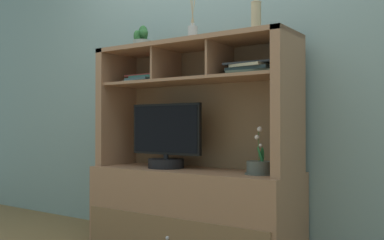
{
  "coord_description": "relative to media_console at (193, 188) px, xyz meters",
  "views": [
    {
      "loc": [
        1.65,
        -2.42,
        0.85
      ],
      "look_at": [
        0.0,
        0.0,
        0.88
      ],
      "focal_mm": 40.82,
      "sensor_mm": 36.0,
      "label": 1
    }
  ],
  "objects": [
    {
      "name": "back_wall",
      "position": [
        0.0,
        0.28,
        0.98
      ],
      "size": [
        6.0,
        0.02,
        2.8
      ],
      "primitive_type": "cube",
      "color": "gray",
      "rests_on": "ground"
    },
    {
      "name": "media_console",
      "position": [
        0.0,
        0.0,
        0.0
      ],
      "size": [
        1.43,
        0.54,
        1.4
      ],
      "color": "#9A6E4F",
      "rests_on": "ground"
    },
    {
      "name": "tv_monitor",
      "position": [
        -0.19,
        -0.05,
        0.31
      ],
      "size": [
        0.57,
        0.25,
        0.44
      ],
      "color": "black",
      "rests_on": "media_console"
    },
    {
      "name": "potted_orchid",
      "position": [
        0.51,
        -0.04,
        0.17
      ],
      "size": [
        0.17,
        0.17,
        0.29
      ],
      "color": "#4B5149",
      "rests_on": "media_console"
    },
    {
      "name": "magazine_stack_left",
      "position": [
        -0.42,
        0.02,
        0.76
      ],
      "size": [
        0.3,
        0.28,
        0.06
      ],
      "color": "beige",
      "rests_on": "media_console"
    },
    {
      "name": "magazine_stack_centre",
      "position": [
        0.45,
        -0.0,
        0.77
      ],
      "size": [
        0.34,
        0.25,
        0.08
      ],
      "color": "gray",
      "rests_on": "media_console"
    },
    {
      "name": "diffuser_bottle",
      "position": [
        -0.0,
        0.0,
        1.04
      ],
      "size": [
        0.07,
        0.07,
        0.29
      ],
      "color": "#B3B3B1",
      "rests_on": "media_console"
    },
    {
      "name": "potted_succulent",
      "position": [
        -0.47,
        0.03,
        1.05
      ],
      "size": [
        0.15,
        0.15,
        0.19
      ],
      "color": "gray",
      "rests_on": "media_console"
    },
    {
      "name": "ceramic_vase",
      "position": [
        0.46,
        0.02,
        1.08
      ],
      "size": [
        0.06,
        0.06,
        0.21
      ],
      "color": "tan",
      "rests_on": "media_console"
    }
  ]
}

